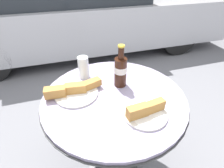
{
  "coord_description": "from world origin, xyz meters",
  "views": [
    {
      "loc": [
        -0.23,
        -0.7,
        1.29
      ],
      "look_at": [
        0.0,
        0.04,
        0.74
      ],
      "focal_mm": 28.0,
      "sensor_mm": 36.0,
      "label": 1
    }
  ],
  "objects_px": {
    "drinking_glass": "(84,68)",
    "parked_car": "(81,11)",
    "bistro_table": "(114,113)",
    "lunch_plate_near": "(75,91)",
    "lunch_plate_far": "(145,111)",
    "cola_bottle_left": "(121,70)"
  },
  "relations": [
    {
      "from": "drinking_glass",
      "to": "lunch_plate_far",
      "type": "bearing_deg",
      "value": -61.91
    },
    {
      "from": "bistro_table",
      "to": "drinking_glass",
      "type": "bearing_deg",
      "value": 118.42
    },
    {
      "from": "lunch_plate_far",
      "to": "parked_car",
      "type": "distance_m",
      "value": 2.58
    },
    {
      "from": "drinking_glass",
      "to": "parked_car",
      "type": "relative_size",
      "value": 0.03
    },
    {
      "from": "bistro_table",
      "to": "lunch_plate_far",
      "type": "distance_m",
      "value": 0.26
    },
    {
      "from": "lunch_plate_near",
      "to": "parked_car",
      "type": "distance_m",
      "value": 2.36
    },
    {
      "from": "cola_bottle_left",
      "to": "lunch_plate_near",
      "type": "bearing_deg",
      "value": -177.55
    },
    {
      "from": "cola_bottle_left",
      "to": "drinking_glass",
      "type": "relative_size",
      "value": 1.79
    },
    {
      "from": "drinking_glass",
      "to": "parked_car",
      "type": "bearing_deg",
      "value": 82.33
    },
    {
      "from": "cola_bottle_left",
      "to": "lunch_plate_far",
      "type": "xyz_separation_m",
      "value": [
        0.03,
        -0.27,
        -0.08
      ]
    },
    {
      "from": "bistro_table",
      "to": "lunch_plate_near",
      "type": "bearing_deg",
      "value": 159.7
    },
    {
      "from": "cola_bottle_left",
      "to": "parked_car",
      "type": "xyz_separation_m",
      "value": [
        0.11,
        2.31,
        -0.2
      ]
    },
    {
      "from": "lunch_plate_near",
      "to": "parked_car",
      "type": "bearing_deg",
      "value": 80.93
    },
    {
      "from": "lunch_plate_near",
      "to": "drinking_glass",
      "type": "bearing_deg",
      "value": 62.7
    },
    {
      "from": "bistro_table",
      "to": "parked_car",
      "type": "relative_size",
      "value": 0.18
    },
    {
      "from": "lunch_plate_far",
      "to": "parked_car",
      "type": "bearing_deg",
      "value": 88.33
    },
    {
      "from": "drinking_glass",
      "to": "lunch_plate_far",
      "type": "xyz_separation_m",
      "value": [
        0.22,
        -0.41,
        -0.04
      ]
    },
    {
      "from": "lunch_plate_far",
      "to": "parked_car",
      "type": "xyz_separation_m",
      "value": [
        0.08,
        2.58,
        -0.12
      ]
    },
    {
      "from": "cola_bottle_left",
      "to": "drinking_glass",
      "type": "bearing_deg",
      "value": 142.97
    },
    {
      "from": "cola_bottle_left",
      "to": "lunch_plate_near",
      "type": "relative_size",
      "value": 0.79
    },
    {
      "from": "bistro_table",
      "to": "lunch_plate_near",
      "type": "relative_size",
      "value": 2.52
    },
    {
      "from": "lunch_plate_near",
      "to": "cola_bottle_left",
      "type": "bearing_deg",
      "value": 2.45
    }
  ]
}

